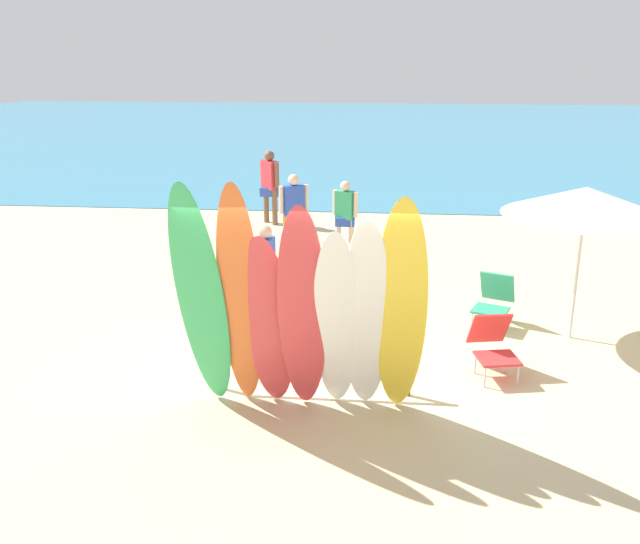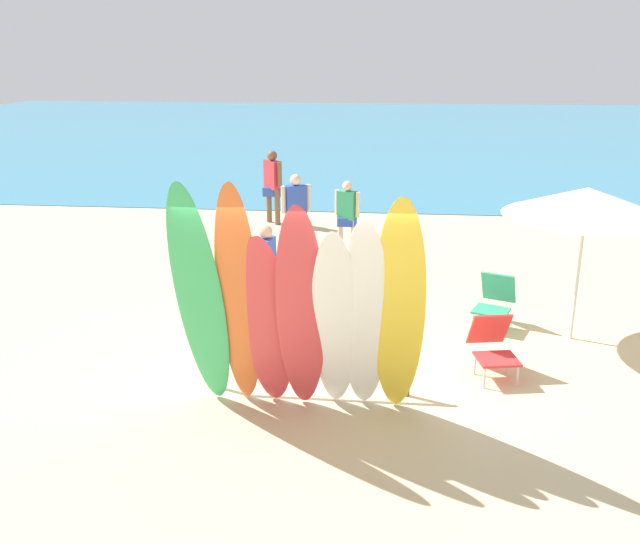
# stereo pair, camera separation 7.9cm
# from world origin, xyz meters

# --- Properties ---
(ground) EXTENTS (60.00, 60.00, 0.00)m
(ground) POSITION_xyz_m (0.00, 14.00, 0.00)
(ground) COLOR #D3BC8C
(ocean_water) EXTENTS (60.00, 40.00, 0.02)m
(ocean_water) POSITION_xyz_m (0.00, 29.75, 0.01)
(ocean_water) COLOR teal
(ocean_water) RESTS_ON ground
(surfboard_rack) EXTENTS (2.49, 0.07, 0.60)m
(surfboard_rack) POSITION_xyz_m (0.00, 0.00, 0.46)
(surfboard_rack) COLOR brown
(surfboard_rack) RESTS_ON ground
(surfboard_green_0) EXTENTS (0.61, 0.98, 2.78)m
(surfboard_green_0) POSITION_xyz_m (-1.10, -0.69, 1.39)
(surfboard_green_0) COLOR #38B266
(surfboard_green_0) RESTS_ON ground
(surfboard_orange_1) EXTENTS (0.54, 0.98, 2.78)m
(surfboard_orange_1) POSITION_xyz_m (-0.68, -0.65, 1.39)
(surfboard_orange_1) COLOR orange
(surfboard_orange_1) RESTS_ON ground
(surfboard_red_2) EXTENTS (0.61, 0.77, 2.20)m
(surfboard_red_2) POSITION_xyz_m (-0.40, -0.57, 1.10)
(surfboard_red_2) COLOR #D13D42
(surfboard_red_2) RESTS_ON ground
(surfboard_red_3) EXTENTS (0.58, 0.97, 2.58)m
(surfboard_red_3) POSITION_xyz_m (-0.00, -0.70, 1.29)
(surfboard_red_3) COLOR #D13D42
(surfboard_red_3) RESTS_ON ground
(surfboard_white_4) EXTENTS (0.52, 0.98, 2.32)m
(surfboard_white_4) POSITION_xyz_m (0.36, -0.64, 1.16)
(surfboard_white_4) COLOR white
(surfboard_white_4) RESTS_ON ground
(surfboard_white_5) EXTENTS (0.53, 1.00, 2.45)m
(surfboard_white_5) POSITION_xyz_m (0.68, -0.65, 1.23)
(surfboard_white_5) COLOR white
(surfboard_white_5) RESTS_ON ground
(surfboard_yellow_6) EXTENTS (0.58, 1.02, 2.68)m
(surfboard_yellow_6) POSITION_xyz_m (1.04, -0.70, 1.34)
(surfboard_yellow_6) COLOR yellow
(surfboard_yellow_6) RESTS_ON ground
(beachgoer_by_water) EXTENTS (0.57, 0.36, 1.64)m
(beachgoer_by_water) POSITION_xyz_m (-0.95, 5.95, 0.94)
(beachgoer_by_water) COLOR beige
(beachgoer_by_water) RESTS_ON ground
(beachgoer_near_rack) EXTENTS (0.39, 0.57, 1.51)m
(beachgoer_near_rack) POSITION_xyz_m (-0.91, 2.26, 0.87)
(beachgoer_near_rack) COLOR tan
(beachgoer_near_rack) RESTS_ON ground
(beachgoer_photographing) EXTENTS (0.50, 0.50, 1.75)m
(beachgoer_photographing) POSITION_xyz_m (-1.85, 8.44, 1.01)
(beachgoer_photographing) COLOR brown
(beachgoer_photographing) RESTS_ON ground
(beachgoer_midbeach) EXTENTS (0.52, 0.34, 1.50)m
(beachgoer_midbeach) POSITION_xyz_m (0.08, 6.05, 0.86)
(beachgoer_midbeach) COLOR beige
(beachgoer_midbeach) RESTS_ON ground
(beach_chair_red) EXTENTS (0.74, 0.85, 0.81)m
(beach_chair_red) POSITION_xyz_m (2.53, 2.38, 0.43)
(beach_chair_red) COLOR #B7B7BC
(beach_chair_red) RESTS_ON ground
(beach_chair_blue) EXTENTS (0.63, 0.82, 0.79)m
(beach_chair_blue) POSITION_xyz_m (2.27, 0.71, 0.42)
(beach_chair_blue) COLOR #B7B7BC
(beach_chair_blue) RESTS_ON ground
(beach_umbrella) EXTENTS (2.25, 2.25, 2.21)m
(beach_umbrella) POSITION_xyz_m (3.58, 1.98, 2.01)
(beach_umbrella) COLOR silver
(beach_umbrella) RESTS_ON ground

